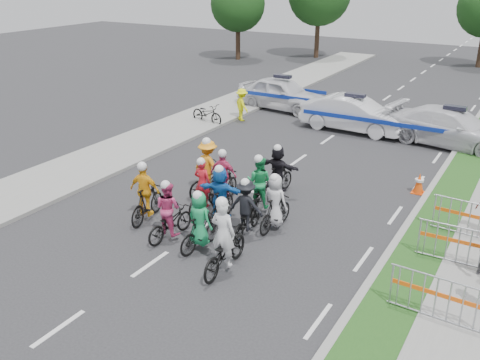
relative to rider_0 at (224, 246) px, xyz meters
The scene contains 27 objects.
ground 2.03m from the rider_0, 157.54° to the right, with size 90.00×90.00×0.00m, color #28282B.
curb_right 5.45m from the rider_0, 52.05° to the left, with size 0.20×60.00×0.12m, color gray.
grass_strip 5.90m from the rider_0, 46.65° to the left, with size 1.20×60.00×0.11m, color #194516.
sidewalk_left 9.33m from the rider_0, 152.71° to the left, with size 3.00×60.00×0.13m, color gray.
rider_0 is the anchor object (origin of this frame).
rider_1 1.25m from the rider_0, 152.39° to the left, with size 0.77×1.68×1.72m.
rider_2 2.29m from the rider_0, 163.31° to the left, with size 0.78×1.77×1.75m.
rider_3 3.65m from the rider_0, 160.84° to the left, with size 1.00×1.85×1.88m.
rider_4 1.96m from the rider_0, 103.68° to the left, with size 1.01×1.75×1.74m.
rider_5 2.67m from the rider_0, 124.11° to the left, with size 1.50×1.78×1.82m.
rider_6 3.56m from the rider_0, 132.36° to the left, with size 0.68×1.75×1.75m.
rider_7 2.62m from the rider_0, 88.53° to the left, with size 0.76×1.68×1.74m.
rider_8 3.59m from the rider_0, 104.62° to the left, with size 0.94×1.90×1.86m.
rider_9 4.10m from the rider_0, 122.10° to the left, with size 0.93×1.75×1.80m.
rider_10 4.79m from the rider_0, 128.16° to the left, with size 1.17×2.01×1.98m.
rider_11 4.98m from the rider_0, 101.43° to the left, with size 1.44×1.72×1.76m.
police_car_0 16.06m from the rider_0, 111.22° to the left, with size 1.94×4.81×1.64m, color silver.
police_car_1 13.18m from the rider_0, 95.66° to the left, with size 1.65×4.74×1.56m, color silver.
police_car_2 13.43m from the rider_0, 77.33° to the left, with size 2.16×5.32×1.54m, color silver.
marshal_hiviz 13.70m from the rider_0, 118.43° to the left, with size 1.01×0.58×1.56m, color #F7FF0D.
barrier_0 4.95m from the rider_0, ahead, with size 2.00×0.50×1.12m, color #A5A8AD, non-canonical shape.
barrier_1 5.81m from the rider_0, 31.98° to the left, with size 2.00×0.50×1.12m, color #A5A8AD, non-canonical shape.
barrier_2 6.86m from the rider_0, 44.05° to the left, with size 2.00×0.50×1.12m, color #A5A8AD, non-canonical shape.
cone_0 7.96m from the rider_0, 67.84° to the left, with size 0.40×0.40×0.70m.
cone_1 13.31m from the rider_0, 71.98° to the left, with size 0.40×0.40×0.70m.
parked_bike 13.20m from the rider_0, 125.58° to the left, with size 0.65×1.85×0.97m, color black.
tree_0 31.70m from the rider_0, 120.04° to the left, with size 4.20×4.20×6.30m.
Camera 1 is at (7.94, -8.99, 7.10)m, focal length 40.00 mm.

